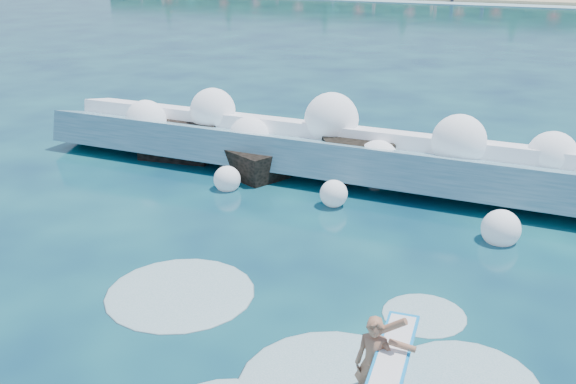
# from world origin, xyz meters

# --- Properties ---
(ground) EXTENTS (200.00, 200.00, 0.00)m
(ground) POSITION_xyz_m (0.00, 0.00, 0.00)
(ground) COLOR #082141
(ground) RESTS_ON ground
(wet_band) EXTENTS (140.00, 5.00, 0.08)m
(wet_band) POSITION_xyz_m (0.00, 67.00, 0.04)
(wet_band) COLOR silver
(wet_band) RESTS_ON ground
(breaking_wave) EXTENTS (19.70, 3.00, 1.70)m
(breaking_wave) POSITION_xyz_m (1.57, 6.84, 0.59)
(breaking_wave) COLOR teal
(breaking_wave) RESTS_ON ground
(rock_cluster) EXTENTS (8.13, 3.28, 1.32)m
(rock_cluster) POSITION_xyz_m (-1.55, 6.43, 0.42)
(rock_cluster) COLOR black
(rock_cluster) RESTS_ON ground
(surfer_with_board) EXTENTS (0.91, 2.79, 1.55)m
(surfer_with_board) POSITION_xyz_m (4.86, -2.35, 0.57)
(surfer_with_board) COLOR #A96E4F
(surfer_with_board) RESTS_ON ground
(wave_spray) EXTENTS (15.10, 4.75, 2.40)m
(wave_spray) POSITION_xyz_m (1.34, 6.77, 1.13)
(wave_spray) COLOR white
(wave_spray) RESTS_ON ground
(surf_foam) EXTENTS (9.35, 5.66, 0.15)m
(surf_foam) POSITION_xyz_m (3.41, -1.90, 0.00)
(surf_foam) COLOR silver
(surf_foam) RESTS_ON ground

